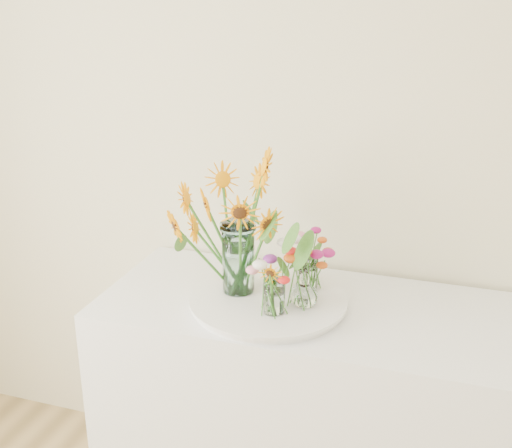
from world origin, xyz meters
name	(u,v)px	position (x,y,z in m)	size (l,w,h in m)	color
counter	(311,422)	(-0.10, 1.93, 0.45)	(1.40, 0.60, 0.90)	white
tray	(268,303)	(-0.24, 1.88, 0.91)	(0.48, 0.48, 0.03)	white
mason_jar	(238,258)	(-0.35, 1.90, 1.05)	(0.10, 0.10, 0.24)	#ACDCE1
sunflower_bouquet	(238,223)	(-0.35, 1.90, 1.17)	(0.69, 0.69, 0.48)	#FF9A05
small_vase_a	(274,297)	(-0.20, 1.79, 0.98)	(0.07, 0.07, 0.11)	white
wildflower_posy_a	(274,283)	(-0.20, 1.79, 1.03)	(0.19, 0.19, 0.20)	#CB5011
small_vase_b	(304,288)	(-0.12, 1.87, 0.99)	(0.09, 0.09, 0.13)	white
wildflower_posy_b	(305,274)	(-0.12, 1.87, 1.03)	(0.23, 0.23, 0.22)	#CB5011
small_vase_c	(307,272)	(-0.14, 1.99, 0.99)	(0.07, 0.07, 0.12)	white
wildflower_posy_c	(308,260)	(-0.14, 1.99, 1.03)	(0.18, 0.18, 0.21)	#CB5011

